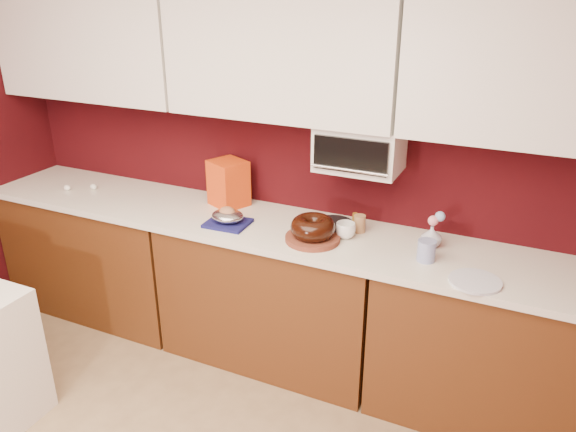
{
  "coord_description": "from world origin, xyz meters",
  "views": [
    {
      "loc": [
        1.33,
        -0.72,
        2.22
      ],
      "look_at": [
        0.14,
        1.84,
        1.02
      ],
      "focal_mm": 35.0,
      "sensor_mm": 36.0,
      "label": 1
    }
  ],
  "objects_px": {
    "bundt_cake": "(313,227)",
    "foil_ham_nest": "(227,216)",
    "coffee_mug": "(345,229)",
    "toaster_oven": "(360,148)",
    "pandoro_box": "(229,183)",
    "flower_vase": "(432,235)",
    "blue_jar": "(426,251)"
  },
  "relations": [
    {
      "from": "coffee_mug",
      "to": "flower_vase",
      "type": "xyz_separation_m",
      "value": [
        0.45,
        0.09,
        0.01
      ]
    },
    {
      "from": "toaster_oven",
      "to": "foil_ham_nest",
      "type": "xyz_separation_m",
      "value": [
        -0.69,
        -0.27,
        -0.42
      ]
    },
    {
      "from": "coffee_mug",
      "to": "flower_vase",
      "type": "relative_size",
      "value": 0.81
    },
    {
      "from": "foil_ham_nest",
      "to": "coffee_mug",
      "type": "distance_m",
      "value": 0.69
    },
    {
      "from": "toaster_oven",
      "to": "coffee_mug",
      "type": "relative_size",
      "value": 4.19
    },
    {
      "from": "bundt_cake",
      "to": "blue_jar",
      "type": "height_order",
      "value": "bundt_cake"
    },
    {
      "from": "coffee_mug",
      "to": "toaster_oven",
      "type": "bearing_deg",
      "value": 86.18
    },
    {
      "from": "coffee_mug",
      "to": "blue_jar",
      "type": "distance_m",
      "value": 0.47
    },
    {
      "from": "blue_jar",
      "to": "bundt_cake",
      "type": "bearing_deg",
      "value": -177.49
    },
    {
      "from": "toaster_oven",
      "to": "pandoro_box",
      "type": "relative_size",
      "value": 1.57
    },
    {
      "from": "flower_vase",
      "to": "blue_jar",
      "type": "bearing_deg",
      "value": -86.29
    },
    {
      "from": "toaster_oven",
      "to": "flower_vase",
      "type": "xyz_separation_m",
      "value": [
        0.44,
        -0.06,
        -0.41
      ]
    },
    {
      "from": "bundt_cake",
      "to": "pandoro_box",
      "type": "relative_size",
      "value": 0.85
    },
    {
      "from": "coffee_mug",
      "to": "blue_jar",
      "type": "height_order",
      "value": "blue_jar"
    },
    {
      "from": "toaster_oven",
      "to": "bundt_cake",
      "type": "relative_size",
      "value": 1.85
    },
    {
      "from": "pandoro_box",
      "to": "coffee_mug",
      "type": "distance_m",
      "value": 0.85
    },
    {
      "from": "bundt_cake",
      "to": "pandoro_box",
      "type": "height_order",
      "value": "pandoro_box"
    },
    {
      "from": "bundt_cake",
      "to": "blue_jar",
      "type": "bearing_deg",
      "value": 2.51
    },
    {
      "from": "toaster_oven",
      "to": "foil_ham_nest",
      "type": "bearing_deg",
      "value": -158.39
    },
    {
      "from": "flower_vase",
      "to": "coffee_mug",
      "type": "bearing_deg",
      "value": -168.26
    },
    {
      "from": "bundt_cake",
      "to": "flower_vase",
      "type": "xyz_separation_m",
      "value": [
        0.6,
        0.2,
        -0.01
      ]
    },
    {
      "from": "bundt_cake",
      "to": "foil_ham_nest",
      "type": "relative_size",
      "value": 1.27
    },
    {
      "from": "toaster_oven",
      "to": "pandoro_box",
      "type": "height_order",
      "value": "toaster_oven"
    },
    {
      "from": "pandoro_box",
      "to": "foil_ham_nest",
      "type": "bearing_deg",
      "value": -37.21
    },
    {
      "from": "blue_jar",
      "to": "flower_vase",
      "type": "relative_size",
      "value": 0.84
    },
    {
      "from": "bundt_cake",
      "to": "blue_jar",
      "type": "xyz_separation_m",
      "value": [
        0.61,
        0.03,
        -0.02
      ]
    },
    {
      "from": "pandoro_box",
      "to": "blue_jar",
      "type": "relative_size",
      "value": 2.59
    },
    {
      "from": "blue_jar",
      "to": "flower_vase",
      "type": "height_order",
      "value": "flower_vase"
    },
    {
      "from": "flower_vase",
      "to": "toaster_oven",
      "type": "bearing_deg",
      "value": 172.15
    },
    {
      "from": "pandoro_box",
      "to": "flower_vase",
      "type": "xyz_separation_m",
      "value": [
        1.28,
        -0.07,
        -0.08
      ]
    },
    {
      "from": "bundt_cake",
      "to": "pandoro_box",
      "type": "xyz_separation_m",
      "value": [
        -0.68,
        0.27,
        0.06
      ]
    },
    {
      "from": "toaster_oven",
      "to": "bundt_cake",
      "type": "distance_m",
      "value": 0.5
    }
  ]
}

